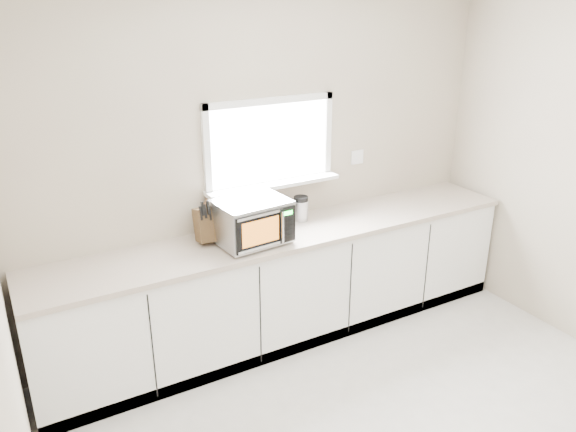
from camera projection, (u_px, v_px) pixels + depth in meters
back_wall at (269, 166)px, 4.41m from camera, size 4.00×0.17×2.70m
cabinets at (288, 285)px, 4.51m from camera, size 3.92×0.60×0.88m
countertop at (288, 233)px, 4.33m from camera, size 3.92×0.64×0.04m
microwave at (252, 221)px, 4.06m from camera, size 0.54×0.44×0.33m
knife_block at (204, 224)px, 4.06m from camera, size 0.13×0.24×0.34m
cutting_board at (222, 211)px, 4.27m from camera, size 0.32×0.08×0.32m
coffee_grinder at (301, 208)px, 4.49m from camera, size 0.13×0.13×0.21m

